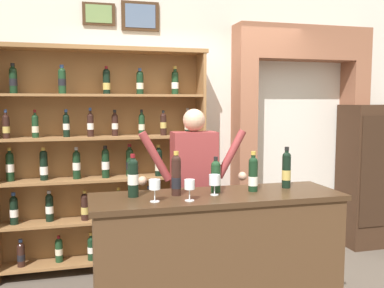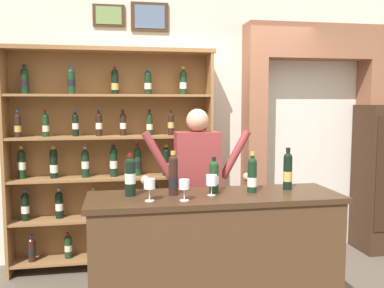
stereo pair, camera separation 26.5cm
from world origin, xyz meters
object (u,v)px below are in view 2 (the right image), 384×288
object	(u,v)px
wine_shelf	(112,156)
tasting_bottle_grappa	(130,176)
tasting_bottle_riserva	(214,176)
tasting_bottle_prosecco	(252,174)
tasting_bottle_super_tuscan	(173,175)
wine_glass_left	(212,181)
shopkeeper	(197,180)
tasting_bottle_bianco	(288,170)
wine_glass_right	(184,185)
wine_glass_spare	(149,185)
tasting_counter	(215,262)

from	to	relation	value
wine_shelf	tasting_bottle_grappa	size ratio (longest dim) A/B	7.15
tasting_bottle_riserva	tasting_bottle_prosecco	distance (m)	0.29
tasting_bottle_super_tuscan	wine_glass_left	world-z (taller)	tasting_bottle_super_tuscan
shopkeeper	tasting_bottle_grappa	world-z (taller)	shopkeeper
wine_shelf	tasting_bottle_super_tuscan	world-z (taller)	wine_shelf
tasting_bottle_grappa	tasting_bottle_bianco	xyz separation A→B (m)	(1.22, 0.01, 0.00)
tasting_bottle_riserva	wine_glass_left	size ratio (longest dim) A/B	1.78
wine_glass_left	tasting_bottle_bianco	bearing A→B (deg)	9.43
wine_shelf	shopkeeper	size ratio (longest dim) A/B	1.36
tasting_bottle_super_tuscan	wine_glass_right	world-z (taller)	tasting_bottle_super_tuscan
wine_glass_spare	tasting_bottle_bianco	bearing A→B (deg)	10.44
tasting_counter	tasting_bottle_super_tuscan	world-z (taller)	tasting_bottle_super_tuscan
tasting_bottle_prosecco	wine_glass_spare	distance (m)	0.80
tasting_counter	tasting_bottle_bianco	bearing A→B (deg)	8.14
shopkeeper	wine_glass_spare	world-z (taller)	shopkeeper
tasting_bottle_super_tuscan	wine_glass_left	size ratio (longest dim) A/B	2.13
tasting_bottle_grappa	tasting_bottle_bianco	size ratio (longest dim) A/B	0.95
tasting_bottle_riserva	wine_glass_spare	xyz separation A→B (m)	(-0.50, -0.19, -0.01)
shopkeeper	wine_glass_right	bearing A→B (deg)	-107.17
tasting_bottle_super_tuscan	wine_glass_spare	distance (m)	0.25
tasting_bottle_grappa	tasting_bottle_super_tuscan	xyz separation A→B (m)	(0.31, -0.03, 0.00)
tasting_bottle_prosecco	tasting_bottle_super_tuscan	bearing A→B (deg)	178.76
tasting_counter	shopkeeper	distance (m)	0.82
tasting_bottle_bianco	wine_glass_right	bearing A→B (deg)	-164.66
shopkeeper	tasting_bottle_riserva	distance (m)	0.58
tasting_bottle_super_tuscan	tasting_bottle_prosecco	size ratio (longest dim) A/B	1.05
shopkeeper	tasting_bottle_riserva	bearing A→B (deg)	-88.10
wine_glass_left	wine_glass_spare	xyz separation A→B (m)	(-0.46, -0.10, 0.01)
shopkeeper	tasting_bottle_grappa	size ratio (longest dim) A/B	5.27
tasting_bottle_riserva	tasting_bottle_bianco	size ratio (longest dim) A/B	0.83
tasting_counter	wine_glass_right	bearing A→B (deg)	-149.60
shopkeeper	tasting_bottle_super_tuscan	bearing A→B (deg)	-116.36
tasting_counter	tasting_bottle_prosecco	world-z (taller)	tasting_bottle_prosecco
wine_shelf	tasting_counter	bearing A→B (deg)	-60.23
tasting_bottle_riserva	tasting_bottle_super_tuscan	bearing A→B (deg)	-174.42
wine_shelf	tasting_counter	xyz separation A→B (m)	(0.77, -1.34, -0.65)
tasting_counter	tasting_bottle_prosecco	distance (m)	0.71
wine_glass_left	wine_glass_spare	world-z (taller)	wine_glass_spare
tasting_bottle_prosecco	tasting_counter	bearing A→B (deg)	-173.67
shopkeeper	tasting_bottle_bianco	world-z (taller)	shopkeeper
wine_shelf	wine_glass_right	xyz separation A→B (m)	(0.51, -1.49, -0.03)
tasting_bottle_prosecco	wine_glass_spare	world-z (taller)	tasting_bottle_prosecco
tasting_counter	wine_glass_spare	bearing A→B (deg)	-166.78
wine_glass_left	wine_glass_spare	bearing A→B (deg)	-168.17
tasting_bottle_prosecco	wine_glass_right	xyz separation A→B (m)	(-0.55, -0.18, -0.03)
tasting_bottle_grappa	tasting_bottle_prosecco	world-z (taller)	tasting_bottle_grappa
tasting_bottle_grappa	wine_glass_left	world-z (taller)	tasting_bottle_grappa
tasting_bottle_riserva	tasting_counter	bearing A→B (deg)	-96.71
tasting_bottle_riserva	wine_glass_left	world-z (taller)	tasting_bottle_riserva
tasting_counter	wine_glass_spare	size ratio (longest dim) A/B	11.97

